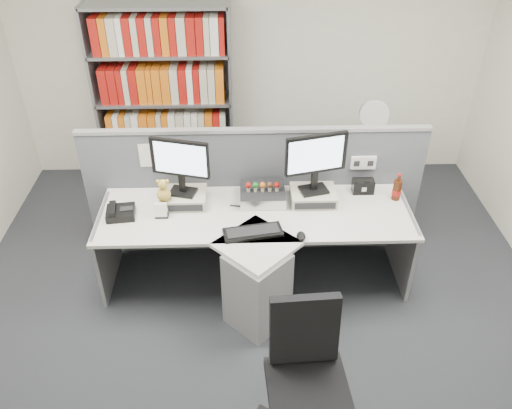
{
  "coord_description": "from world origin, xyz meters",
  "views": [
    {
      "loc": [
        -0.1,
        -2.71,
        3.28
      ],
      "look_at": [
        0.0,
        0.65,
        0.92
      ],
      "focal_mm": 36.94,
      "sensor_mm": 36.0,
      "label": 1
    }
  ],
  "objects_px": {
    "monitor_left": "(180,162)",
    "speaker": "(363,186)",
    "monitor_right": "(316,159)",
    "keyboard": "(253,232)",
    "shelving_unit": "(165,103)",
    "desk_fan": "(374,117)",
    "desk": "(256,254)",
    "filing_cabinet": "(366,174)",
    "desktop_pc": "(262,195)",
    "desk_calendar": "(161,211)",
    "office_chair": "(306,374)",
    "desk_phone": "(120,212)",
    "mouse": "(301,236)",
    "cola_bottle": "(397,190)"
  },
  "relations": [
    {
      "from": "monitor_left",
      "to": "speaker",
      "type": "distance_m",
      "value": 1.59
    },
    {
      "from": "monitor_left",
      "to": "monitor_right",
      "type": "relative_size",
      "value": 0.94
    },
    {
      "from": "monitor_right",
      "to": "keyboard",
      "type": "xyz_separation_m",
      "value": [
        -0.52,
        -0.44,
        -0.4
      ]
    },
    {
      "from": "shelving_unit",
      "to": "desk_fan",
      "type": "xyz_separation_m",
      "value": [
        2.1,
        -0.45,
        0.03
      ]
    },
    {
      "from": "desk",
      "to": "keyboard",
      "type": "xyz_separation_m",
      "value": [
        -0.03,
        -0.06,
        0.28
      ]
    },
    {
      "from": "filing_cabinet",
      "to": "desk",
      "type": "bearing_deg",
      "value": -130.61
    },
    {
      "from": "shelving_unit",
      "to": "desktop_pc",
      "type": "bearing_deg",
      "value": -56.13
    },
    {
      "from": "desk_calendar",
      "to": "office_chair",
      "type": "bearing_deg",
      "value": -54.31
    },
    {
      "from": "monitor_left",
      "to": "office_chair",
      "type": "bearing_deg",
      "value": -61.91
    },
    {
      "from": "desk_phone",
      "to": "shelving_unit",
      "type": "distance_m",
      "value": 1.67
    },
    {
      "from": "desktop_pc",
      "to": "monitor_left",
      "type": "bearing_deg",
      "value": -177.71
    },
    {
      "from": "monitor_left",
      "to": "speaker",
      "type": "xyz_separation_m",
      "value": [
        1.55,
        0.12,
        -0.34
      ]
    },
    {
      "from": "monitor_right",
      "to": "desk_calendar",
      "type": "bearing_deg",
      "value": -171.27
    },
    {
      "from": "desk",
      "to": "desk_calendar",
      "type": "height_order",
      "value": "desk_calendar"
    },
    {
      "from": "mouse",
      "to": "office_chair",
      "type": "xyz_separation_m",
      "value": [
        -0.07,
        -1.13,
        -0.19
      ]
    },
    {
      "from": "desk_calendar",
      "to": "office_chair",
      "type": "distance_m",
      "value": 1.8
    },
    {
      "from": "filing_cabinet",
      "to": "desk_fan",
      "type": "distance_m",
      "value": 0.65
    },
    {
      "from": "desk",
      "to": "desk_phone",
      "type": "xyz_separation_m",
      "value": [
        -1.11,
        0.21,
        0.3
      ]
    },
    {
      "from": "speaker",
      "to": "desktop_pc",
      "type": "bearing_deg",
      "value": -173.97
    },
    {
      "from": "mouse",
      "to": "keyboard",
      "type": "bearing_deg",
      "value": 169.64
    },
    {
      "from": "monitor_right",
      "to": "keyboard",
      "type": "height_order",
      "value": "monitor_right"
    },
    {
      "from": "desktop_pc",
      "to": "keyboard",
      "type": "distance_m",
      "value": 0.48
    },
    {
      "from": "mouse",
      "to": "desk_calendar",
      "type": "relative_size",
      "value": 0.87
    },
    {
      "from": "monitor_right",
      "to": "office_chair",
      "type": "height_order",
      "value": "monitor_right"
    },
    {
      "from": "desk",
      "to": "cola_bottle",
      "type": "distance_m",
      "value": 1.32
    },
    {
      "from": "keyboard",
      "to": "desk_calendar",
      "type": "xyz_separation_m",
      "value": [
        -0.74,
        0.25,
        0.04
      ]
    },
    {
      "from": "shelving_unit",
      "to": "mouse",
      "type": "bearing_deg",
      "value": -57.77
    },
    {
      "from": "mouse",
      "to": "desk_phone",
      "type": "distance_m",
      "value": 1.49
    },
    {
      "from": "desk_calendar",
      "to": "speaker",
      "type": "distance_m",
      "value": 1.74
    },
    {
      "from": "filing_cabinet",
      "to": "monitor_left",
      "type": "bearing_deg",
      "value": -150.61
    },
    {
      "from": "speaker",
      "to": "mouse",
      "type": "bearing_deg",
      "value": -133.68
    },
    {
      "from": "monitor_left",
      "to": "speaker",
      "type": "height_order",
      "value": "monitor_left"
    },
    {
      "from": "cola_bottle",
      "to": "desk_fan",
      "type": "distance_m",
      "value": 1.03
    },
    {
      "from": "speaker",
      "to": "desk_fan",
      "type": "distance_m",
      "value": 0.96
    },
    {
      "from": "desk",
      "to": "monitor_right",
      "type": "bearing_deg",
      "value": 37.75
    },
    {
      "from": "desk_calendar",
      "to": "speaker",
      "type": "height_order",
      "value": "desk_calendar"
    },
    {
      "from": "shelving_unit",
      "to": "desk_fan",
      "type": "bearing_deg",
      "value": -12.07
    },
    {
      "from": "monitor_left",
      "to": "desktop_pc",
      "type": "relative_size",
      "value": 1.31
    },
    {
      "from": "monitor_right",
      "to": "desk_fan",
      "type": "distance_m",
      "value": 1.24
    },
    {
      "from": "mouse",
      "to": "desk_calendar",
      "type": "bearing_deg",
      "value": 164.19
    },
    {
      "from": "monitor_left",
      "to": "cola_bottle",
      "type": "xyz_separation_m",
      "value": [
        1.81,
        0.01,
        -0.3
      ]
    },
    {
      "from": "monitor_right",
      "to": "filing_cabinet",
      "type": "xyz_separation_m",
      "value": [
        0.7,
        1.02,
        -0.78
      ]
    },
    {
      "from": "desktop_pc",
      "to": "desk_fan",
      "type": "distance_m",
      "value": 1.52
    },
    {
      "from": "desk_calendar",
      "to": "filing_cabinet",
      "type": "height_order",
      "value": "desk_calendar"
    },
    {
      "from": "desk",
      "to": "desk_phone",
      "type": "distance_m",
      "value": 1.17
    },
    {
      "from": "cola_bottle",
      "to": "office_chair",
      "type": "height_order",
      "value": "office_chair"
    },
    {
      "from": "desktop_pc",
      "to": "office_chair",
      "type": "distance_m",
      "value": 1.7
    },
    {
      "from": "keyboard",
      "to": "mouse",
      "type": "relative_size",
      "value": 4.38
    },
    {
      "from": "keyboard",
      "to": "desk_calendar",
      "type": "bearing_deg",
      "value": 161.54
    },
    {
      "from": "desk",
      "to": "filing_cabinet",
      "type": "relative_size",
      "value": 3.71
    }
  ]
}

